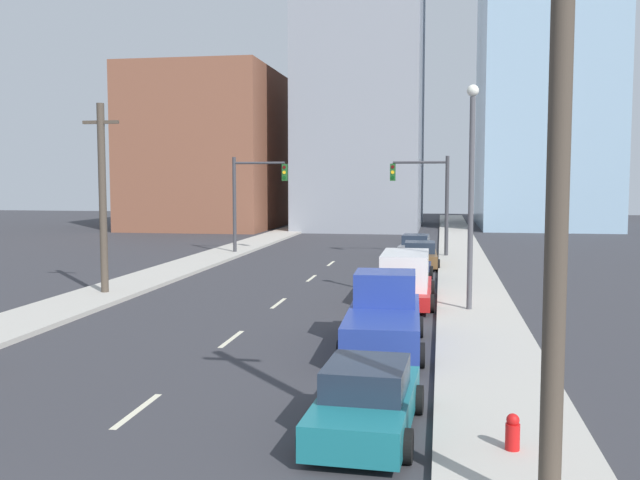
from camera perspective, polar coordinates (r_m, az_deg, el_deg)
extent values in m
cube|color=#ADA89E|center=(55.13, -5.44, -0.30)|extent=(2.97, 92.57, 0.17)
cube|color=#ADA89E|center=(53.27, 11.09, -0.55)|extent=(2.97, 92.57, 0.17)
cube|color=beige|center=(16.41, -14.41, -13.08)|extent=(0.16, 2.40, 0.01)
cube|color=beige|center=(22.83, -7.09, -7.86)|extent=(0.16, 2.40, 0.01)
cube|color=beige|center=(29.12, -3.33, -5.06)|extent=(0.16, 2.40, 0.01)
cube|color=beige|center=(36.35, -0.69, -3.07)|extent=(0.16, 2.40, 0.01)
cube|color=beige|center=(42.69, 0.87, -1.89)|extent=(0.16, 2.40, 0.01)
cube|color=brown|center=(75.14, -8.98, 7.15)|extent=(14.00, 16.00, 16.21)
cube|color=gray|center=(76.09, 3.55, 11.31)|extent=(12.00, 20.00, 27.18)
cube|color=#8CADC6|center=(81.16, 17.52, 14.85)|extent=(13.00, 20.00, 38.84)
cylinder|color=#38383D|center=(48.13, -6.86, 2.73)|extent=(0.24, 0.24, 6.52)
cylinder|color=#38383D|center=(47.65, -4.88, 6.16)|extent=(3.46, 0.16, 0.16)
cube|color=#194C1E|center=(47.24, -2.84, 5.42)|extent=(0.34, 0.32, 1.10)
cylinder|color=#4C0C0C|center=(47.08, -2.88, 5.84)|extent=(0.22, 0.04, 0.22)
cylinder|color=yellow|center=(47.07, -2.88, 5.42)|extent=(0.22, 0.04, 0.22)
cylinder|color=#0C3F14|center=(47.07, -2.88, 5.01)|extent=(0.22, 0.04, 0.22)
cylinder|color=#38383D|center=(46.16, 10.11, 2.60)|extent=(0.24, 0.24, 6.52)
cylinder|color=#38383D|center=(46.16, 8.01, 6.17)|extent=(3.46, 0.16, 0.16)
cube|color=#194C1E|center=(46.23, 5.84, 5.41)|extent=(0.34, 0.32, 1.10)
cylinder|color=#4C0C0C|center=(46.06, 5.83, 5.84)|extent=(0.22, 0.04, 0.22)
cylinder|color=yellow|center=(46.06, 5.83, 5.42)|extent=(0.22, 0.04, 0.22)
cylinder|color=#0C3F14|center=(46.06, 5.83, 4.99)|extent=(0.22, 0.04, 0.22)
cylinder|color=#473D33|center=(10.48, 18.50, 4.50)|extent=(0.32, 0.32, 9.99)
cylinder|color=#473D33|center=(31.86, -16.99, 3.03)|extent=(0.32, 0.32, 8.24)
cube|color=#473D33|center=(31.94, -17.14, 9.00)|extent=(1.60, 0.14, 0.14)
cylinder|color=#4C4C51|center=(27.01, 11.98, 2.64)|extent=(0.20, 0.20, 8.04)
sphere|color=white|center=(27.18, 12.14, 11.61)|extent=(0.44, 0.44, 0.44)
cylinder|color=red|center=(13.72, 15.14, -15.29)|extent=(0.26, 0.26, 0.65)
sphere|color=red|center=(13.60, 15.18, -13.73)|extent=(0.23, 0.23, 0.23)
cube|color=#196B75|center=(14.51, 3.72, -13.29)|extent=(1.96, 4.47, 0.65)
cube|color=#1E2838|center=(14.33, 3.73, -10.93)|extent=(1.65, 2.04, 0.59)
cylinder|color=black|center=(16.00, 1.11, -12.24)|extent=(0.25, 0.63, 0.63)
cylinder|color=black|center=(15.77, 7.85, -12.54)|extent=(0.25, 0.63, 0.63)
cylinder|color=black|center=(13.47, -1.19, -15.57)|extent=(0.25, 0.63, 0.63)
cylinder|color=black|center=(13.20, 6.93, -16.05)|extent=(0.25, 0.63, 0.63)
cube|color=navy|center=(21.18, 5.12, -6.91)|extent=(2.29, 6.03, 1.03)
cube|color=navy|center=(21.88, 5.24, -3.83)|extent=(1.89, 1.85, 1.00)
cylinder|color=black|center=(23.13, 2.64, -6.82)|extent=(0.24, 0.68, 0.68)
cylinder|color=black|center=(23.05, 7.98, -6.90)|extent=(0.24, 0.68, 0.68)
cylinder|color=black|center=(19.54, 1.71, -8.99)|extent=(0.24, 0.68, 0.68)
cylinder|color=black|center=(19.45, 8.06, -9.11)|extent=(0.24, 0.68, 0.68)
cube|color=red|center=(29.13, 6.84, -4.16)|extent=(2.08, 5.98, 0.55)
cube|color=silver|center=(28.70, 6.83, -2.36)|extent=(1.82, 3.71, 1.38)
cylinder|color=black|center=(31.03, 5.03, -3.81)|extent=(0.22, 0.70, 0.70)
cylinder|color=black|center=(30.95, 8.95, -3.87)|extent=(0.22, 0.70, 0.70)
cylinder|color=black|center=(27.39, 4.45, -4.96)|extent=(0.22, 0.70, 0.70)
cylinder|color=black|center=(27.30, 8.89, -5.04)|extent=(0.22, 0.70, 0.70)
cube|color=#141E47|center=(35.11, 7.22, -2.56)|extent=(1.97, 4.31, 0.64)
cube|color=#1E2838|center=(35.04, 7.23, -1.56)|extent=(1.63, 1.98, 0.60)
cylinder|color=black|center=(36.52, 6.01, -2.53)|extent=(0.26, 0.69, 0.68)
cylinder|color=black|center=(36.35, 8.84, -2.59)|extent=(0.26, 0.69, 0.68)
cylinder|color=black|center=(33.94, 5.48, -3.09)|extent=(0.26, 0.69, 0.68)
cylinder|color=black|center=(33.76, 8.53, -3.16)|extent=(0.26, 0.69, 0.68)
cube|color=brown|center=(41.22, 7.99, -1.46)|extent=(2.05, 4.61, 0.68)
cube|color=#1E2838|center=(41.16, 8.00, -0.56)|extent=(1.74, 2.10, 0.62)
cylinder|color=black|center=(42.66, 6.66, -1.50)|extent=(0.24, 0.65, 0.64)
cylinder|color=black|center=(42.67, 9.30, -1.53)|extent=(0.24, 0.65, 0.64)
cylinder|color=black|center=(39.85, 6.58, -1.94)|extent=(0.24, 0.65, 0.64)
cylinder|color=black|center=(39.86, 9.41, -1.97)|extent=(0.24, 0.65, 0.64)
cube|color=slate|center=(46.84, 7.67, -0.71)|extent=(2.12, 4.73, 0.65)
cube|color=#1E2838|center=(46.78, 7.67, 0.06)|extent=(1.76, 2.17, 0.61)
cylinder|color=black|center=(48.37, 6.67, -0.72)|extent=(0.26, 0.70, 0.69)
cylinder|color=black|center=(48.21, 8.96, -0.77)|extent=(0.26, 0.70, 0.69)
cylinder|color=black|center=(45.52, 6.29, -1.07)|extent=(0.26, 0.70, 0.69)
cylinder|color=black|center=(45.35, 8.73, -1.12)|extent=(0.26, 0.70, 0.69)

